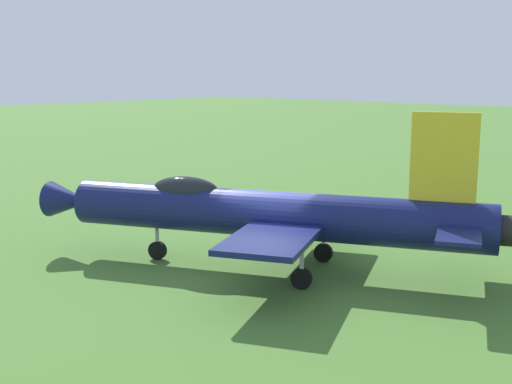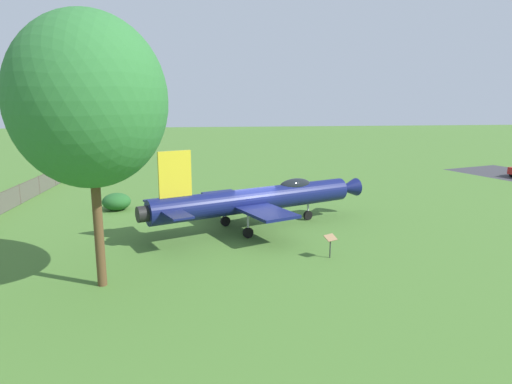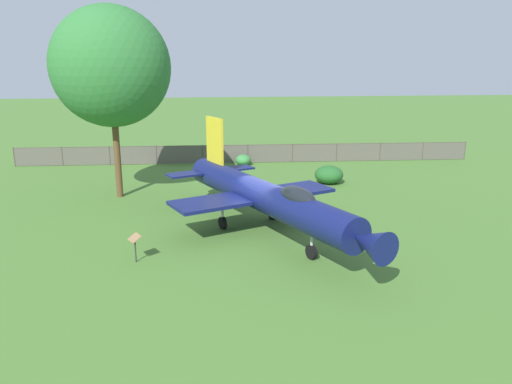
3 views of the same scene
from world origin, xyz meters
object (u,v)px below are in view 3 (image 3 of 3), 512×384
shrub_near_fence (329,175)px  info_plaque (135,242)px  display_jet (266,196)px  shrub_by_tree (243,160)px  shade_tree (111,67)px

shrub_near_fence → info_plaque: 16.42m
display_jet → shrub_by_tree: 16.13m
shade_tree → info_plaque: (-2.07, 10.31, -6.65)m
info_plaque → shrub_by_tree: bearing=-108.2°
display_jet → info_plaque: display_jet is taller
shrub_by_tree → info_plaque: (6.16, 18.73, 0.43)m
display_jet → shade_tree: shade_tree is taller
shrub_near_fence → info_plaque: (11.20, 12.00, 0.26)m
display_jet → info_plaque: bearing=-87.8°
shade_tree → display_jet: bearing=135.1°
info_plaque → shrub_near_fence: bearing=-133.0°
shrub_near_fence → shrub_by_tree: shrub_near_fence is taller
shrub_by_tree → display_jet: bearing=88.0°
shrub_near_fence → shrub_by_tree: bearing=-53.2°
shrub_by_tree → info_plaque: size_ratio=1.26×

